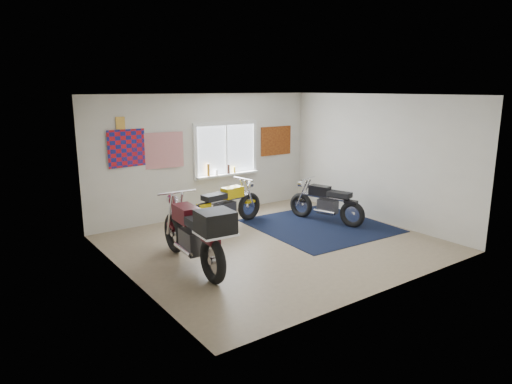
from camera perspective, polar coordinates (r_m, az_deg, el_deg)
ground at (r=8.51m, az=2.34°, el=-6.46°), size 5.50×5.50×0.00m
room_shell at (r=8.12m, az=2.45°, el=4.53°), size 5.50×5.50×5.50m
navy_rug at (r=9.66m, az=7.97°, el=-4.17°), size 2.62×2.71×0.01m
window_assembly at (r=10.45m, az=-3.76°, el=4.89°), size 1.66×0.17×1.26m
oil_bottles at (r=10.32m, az=-4.69°, el=2.77°), size 0.76×0.07×0.28m
flag_display at (r=9.34m, az=-16.60°, el=8.26°), size 1.60×0.10×1.17m
triumph_poster at (r=11.26m, az=2.51°, el=6.41°), size 0.90×0.03×0.70m
yellow_triumph at (r=9.46m, az=-3.74°, el=-1.81°), size 1.89×0.57×0.96m
black_chrome_bike at (r=9.84m, az=8.77°, el=-1.47°), size 0.72×1.75×0.92m
maroon_tourer at (r=7.20m, az=-7.52°, el=-5.23°), size 0.71×2.25×1.14m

